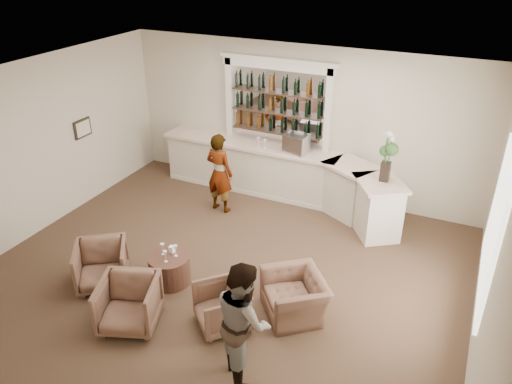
# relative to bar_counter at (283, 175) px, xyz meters

# --- Properties ---
(ground) EXTENTS (8.00, 8.00, 0.00)m
(ground) POSITION_rel_bar_counter_xyz_m (0.16, -3.00, -0.57)
(ground) COLOR #4D3426
(ground) RESTS_ON ground
(room_shell) EXTENTS (8.04, 7.02, 3.32)m
(room_shell) POSITION_rel_bar_counter_xyz_m (0.33, -2.29, 1.77)
(room_shell) COLOR beige
(room_shell) RESTS_ON ground
(bar_counter) EXTENTS (5.72, 1.80, 1.14)m
(bar_counter) POSITION_rel_bar_counter_xyz_m (0.00, 0.00, 0.00)
(bar_counter) COLOR silver
(bar_counter) RESTS_ON ground
(back_bar_alcove) EXTENTS (2.64, 0.25, 3.00)m
(back_bar_alcove) POSITION_rel_bar_counter_xyz_m (-0.34, 0.41, 1.46)
(back_bar_alcove) COLOR white
(back_bar_alcove) RESTS_ON ground
(cocktail_table) EXTENTS (0.69, 0.69, 0.50)m
(cocktail_table) POSITION_rel_bar_counter_xyz_m (-0.56, -3.60, -0.32)
(cocktail_table) COLOR #533224
(cocktail_table) RESTS_ON ground
(sommelier) EXTENTS (0.68, 0.50, 1.71)m
(sommelier) POSITION_rel_bar_counter_xyz_m (-0.99, -1.03, 0.28)
(sommelier) COLOR gray
(sommelier) RESTS_ON ground
(guest) EXTENTS (1.06, 1.07, 1.74)m
(guest) POSITION_rel_bar_counter_xyz_m (1.44, -4.81, 0.30)
(guest) COLOR gray
(guest) RESTS_ON ground
(armchair_left) EXTENTS (1.15, 1.15, 0.76)m
(armchair_left) POSITION_rel_bar_counter_xyz_m (-1.53, -4.13, -0.19)
(armchair_left) COLOR brown
(armchair_left) RESTS_ON ground
(armchair_center) EXTENTS (1.08, 1.09, 0.78)m
(armchair_center) POSITION_rel_bar_counter_xyz_m (-0.51, -4.73, -0.18)
(armchair_center) COLOR brown
(armchair_center) RESTS_ON ground
(armchair_right) EXTENTS (1.04, 1.05, 0.68)m
(armchair_right) POSITION_rel_bar_counter_xyz_m (0.75, -4.15, -0.23)
(armchair_right) COLOR brown
(armchair_right) RESTS_ON ground
(armchair_far) EXTENTS (1.30, 1.32, 0.65)m
(armchair_far) POSITION_rel_bar_counter_xyz_m (1.62, -3.44, -0.25)
(armchair_far) COLOR brown
(armchair_far) RESTS_ON ground
(espresso_machine) EXTENTS (0.52, 0.45, 0.41)m
(espresso_machine) POSITION_rel_bar_counter_xyz_m (0.29, 0.00, 0.77)
(espresso_machine) COLOR #B9B9BE
(espresso_machine) RESTS_ON bar_counter
(flower_vase) EXTENTS (0.26, 0.26, 0.99)m
(flower_vase) POSITION_rel_bar_counter_xyz_m (2.26, -0.54, 1.12)
(flower_vase) COLOR black
(flower_vase) RESTS_ON bar_counter
(wine_glass_bar_left) EXTENTS (0.07, 0.07, 0.21)m
(wine_glass_bar_left) POSITION_rel_bar_counter_xyz_m (-0.59, 0.01, 0.67)
(wine_glass_bar_left) COLOR white
(wine_glass_bar_left) RESTS_ON bar_counter
(wine_glass_bar_right) EXTENTS (0.07, 0.07, 0.21)m
(wine_glass_bar_right) POSITION_rel_bar_counter_xyz_m (-0.41, -0.05, 0.67)
(wine_glass_bar_right) COLOR white
(wine_glass_bar_right) RESTS_ON bar_counter
(wine_glass_tbl_a) EXTENTS (0.07, 0.07, 0.21)m
(wine_glass_tbl_a) POSITION_rel_bar_counter_xyz_m (-0.68, -3.57, 0.03)
(wine_glass_tbl_a) COLOR white
(wine_glass_tbl_a) RESTS_ON cocktail_table
(wine_glass_tbl_b) EXTENTS (0.07, 0.07, 0.21)m
(wine_glass_tbl_b) POSITION_rel_bar_counter_xyz_m (-0.46, -3.52, 0.03)
(wine_glass_tbl_b) COLOR white
(wine_glass_tbl_b) RESTS_ON cocktail_table
(wine_glass_tbl_c) EXTENTS (0.07, 0.07, 0.21)m
(wine_glass_tbl_c) POSITION_rel_bar_counter_xyz_m (-0.52, -3.73, 0.03)
(wine_glass_tbl_c) COLOR white
(wine_glass_tbl_c) RESTS_ON cocktail_table
(napkin_holder) EXTENTS (0.08, 0.08, 0.12)m
(napkin_holder) POSITION_rel_bar_counter_xyz_m (-0.58, -3.46, -0.01)
(napkin_holder) COLOR white
(napkin_holder) RESTS_ON cocktail_table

